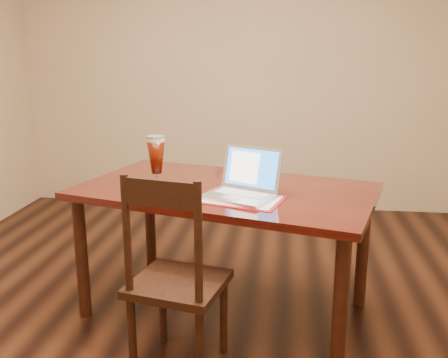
# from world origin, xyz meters

# --- Properties ---
(ground) EXTENTS (5.00, 5.00, 0.00)m
(ground) POSITION_xyz_m (0.00, 0.00, 0.00)
(ground) COLOR black
(ground) RESTS_ON ground
(room_shell) EXTENTS (4.51, 5.01, 2.71)m
(room_shell) POSITION_xyz_m (0.00, 0.00, 1.76)
(room_shell) COLOR tan
(room_shell) RESTS_ON ground
(dining_table) EXTENTS (1.90, 1.38, 1.10)m
(dining_table) POSITION_xyz_m (0.09, 0.30, 0.71)
(dining_table) COLOR #491109
(dining_table) RESTS_ON ground
(dining_chair) EXTENTS (0.52, 0.50, 1.04)m
(dining_chair) POSITION_xyz_m (-0.08, -0.31, 0.49)
(dining_chair) COLOR black
(dining_chair) RESTS_ON ground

